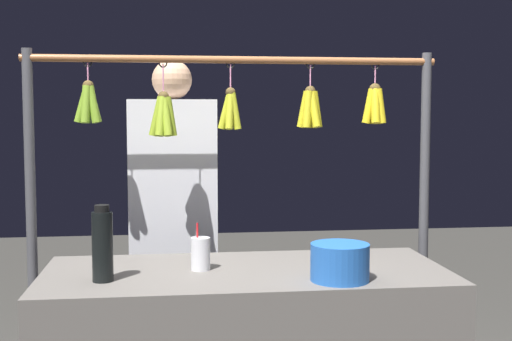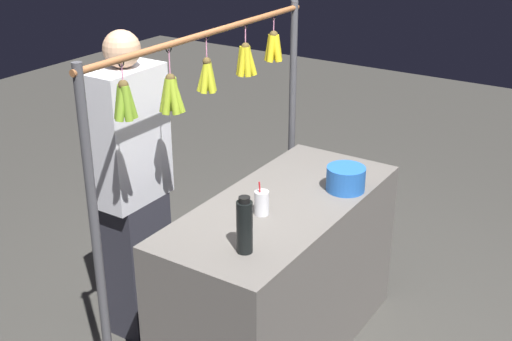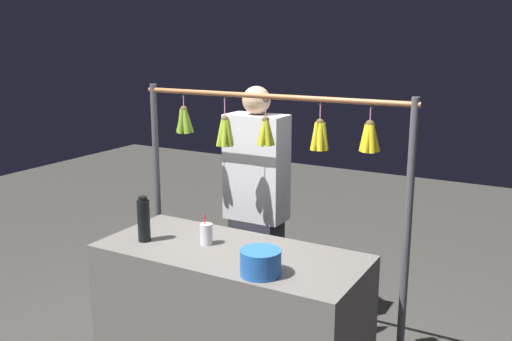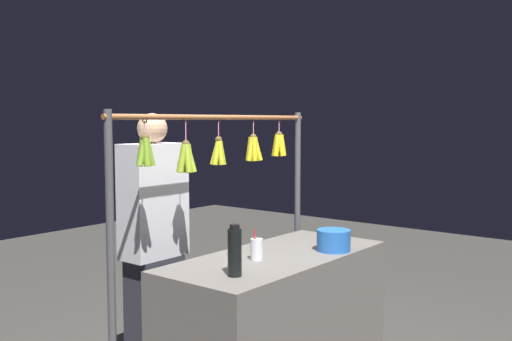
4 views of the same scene
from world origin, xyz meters
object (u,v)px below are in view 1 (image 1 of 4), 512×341
at_px(vendor_person, 174,243).
at_px(drink_cup, 200,254).
at_px(blue_bucket, 340,262).
at_px(water_bottle, 102,245).

bearing_deg(vendor_person, drink_cup, 97.35).
height_order(drink_cup, vendor_person, vendor_person).
height_order(blue_bucket, vendor_person, vendor_person).
distance_m(blue_bucket, vendor_person, 1.16).
distance_m(water_bottle, vendor_person, 0.95).
bearing_deg(water_bottle, blue_bucket, 173.54).
distance_m(water_bottle, drink_cup, 0.38).
height_order(water_bottle, vendor_person, vendor_person).
distance_m(drink_cup, vendor_person, 0.78).
xyz_separation_m(water_bottle, blue_bucket, (-0.83, 0.09, -0.06)).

